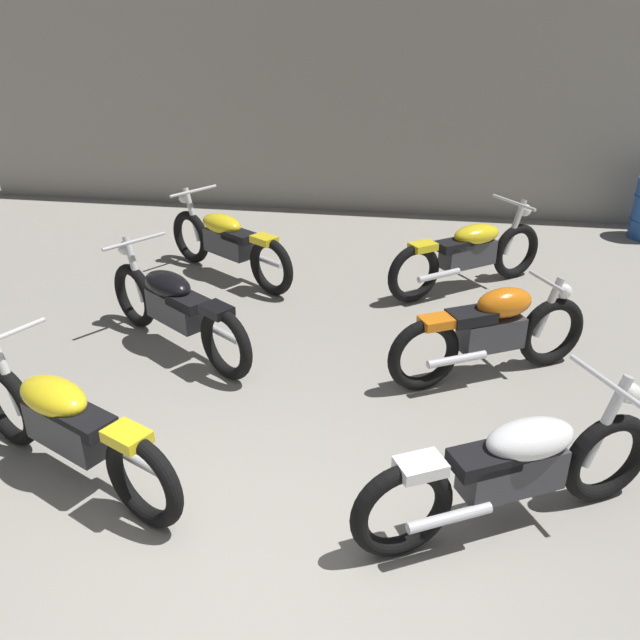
% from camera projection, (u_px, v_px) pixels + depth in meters
% --- Properties ---
extents(ground_plane, '(60.00, 60.00, 0.00)m').
position_uv_depth(ground_plane, '(246.00, 606.00, 3.73)').
color(ground_plane, gray).
extents(back_wall, '(12.84, 0.24, 3.60)m').
position_uv_depth(back_wall, '(377.00, 92.00, 9.83)').
color(back_wall, '#9E998E').
rests_on(back_wall, ground).
extents(motorcycle_left_row_0, '(2.00, 1.10, 0.97)m').
position_uv_depth(motorcycle_left_row_0, '(66.00, 425.00, 4.54)').
color(motorcycle_left_row_0, black).
rests_on(motorcycle_left_row_0, ground).
extents(motorcycle_left_row_1, '(1.84, 1.34, 0.97)m').
position_uv_depth(motorcycle_left_row_1, '(175.00, 306.00, 6.26)').
color(motorcycle_left_row_1, black).
rests_on(motorcycle_left_row_1, ground).
extents(motorcycle_left_row_2, '(1.86, 1.30, 0.97)m').
position_uv_depth(motorcycle_left_row_2, '(227.00, 241.00, 7.91)').
color(motorcycle_left_row_2, black).
rests_on(motorcycle_left_row_2, ground).
extents(motorcycle_right_row_0, '(1.96, 1.16, 0.97)m').
position_uv_depth(motorcycle_right_row_0, '(514.00, 468.00, 4.12)').
color(motorcycle_right_row_0, black).
rests_on(motorcycle_right_row_0, ground).
extents(motorcycle_right_row_1, '(1.78, 1.04, 0.88)m').
position_uv_depth(motorcycle_right_row_1, '(492.00, 331.00, 5.79)').
color(motorcycle_right_row_1, black).
rests_on(motorcycle_right_row_1, ground).
extents(motorcycle_right_row_2, '(1.78, 1.41, 0.97)m').
position_uv_depth(motorcycle_right_row_2, '(469.00, 252.00, 7.57)').
color(motorcycle_right_row_2, black).
rests_on(motorcycle_right_row_2, ground).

